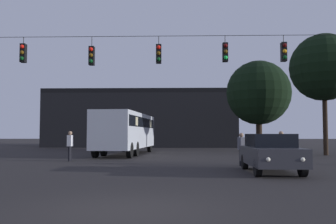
% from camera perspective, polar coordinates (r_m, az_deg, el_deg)
% --- Properties ---
extents(ground_plane, '(168.00, 168.00, 0.00)m').
position_cam_1_polar(ground_plane, '(32.06, -0.23, -6.05)').
color(ground_plane, black).
rests_on(ground_plane, ground).
extents(overhead_signal_span, '(19.90, 0.44, 7.26)m').
position_cam_1_polar(overhead_signal_span, '(18.88, -1.65, 4.98)').
color(overhead_signal_span, black).
rests_on(overhead_signal_span, ground).
extents(city_bus, '(3.32, 11.16, 3.00)m').
position_cam_1_polar(city_bus, '(28.12, -6.27, -2.61)').
color(city_bus, '#B7BCC6').
rests_on(city_bus, ground).
extents(car_near_right, '(1.86, 4.36, 1.52)m').
position_cam_1_polar(car_near_right, '(15.43, 15.27, -5.90)').
color(car_near_right, '#2D2D33').
rests_on(car_near_right, ground).
extents(pedestrian_crossing_left, '(0.34, 0.42, 1.57)m').
position_cam_1_polar(pedestrian_crossing_left, '(18.22, 11.07, -5.29)').
color(pedestrian_crossing_left, black).
rests_on(pedestrian_crossing_left, ground).
extents(pedestrian_crossing_center, '(0.33, 0.41, 1.65)m').
position_cam_1_polar(pedestrian_crossing_center, '(18.68, 16.79, -5.00)').
color(pedestrian_crossing_center, black).
rests_on(pedestrian_crossing_center, ground).
extents(pedestrian_crossing_right, '(0.26, 0.37, 1.67)m').
position_cam_1_polar(pedestrian_crossing_right, '(21.74, -14.63, -4.73)').
color(pedestrian_crossing_right, black).
rests_on(pedestrian_crossing_right, ground).
extents(corner_building, '(21.89, 11.78, 6.57)m').
position_cam_1_polar(corner_building, '(47.15, -3.71, -1.18)').
color(corner_building, black).
rests_on(corner_building, ground).
extents(tree_left_silhouette, '(5.69, 5.69, 8.02)m').
position_cam_1_polar(tree_left_silhouette, '(34.39, 13.55, 2.84)').
color(tree_left_silhouette, black).
rests_on(tree_left_silhouette, ground).
extents(tree_behind_building, '(4.85, 4.85, 8.74)m').
position_cam_1_polar(tree_behind_building, '(29.52, 22.55, 6.25)').
color(tree_behind_building, black).
rests_on(tree_behind_building, ground).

